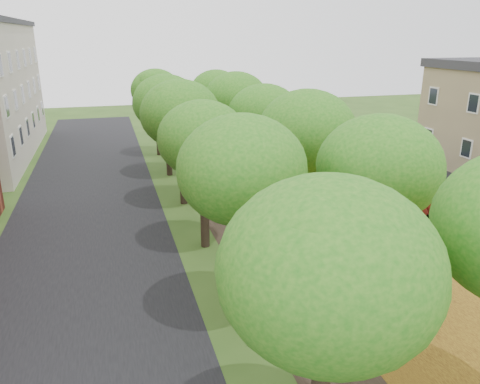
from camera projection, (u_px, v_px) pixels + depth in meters
street_asphalt at (87, 233)px, 22.86m from camera, size 8.00×70.00×0.01m
footpath at (234, 218)px, 24.81m from camera, size 3.20×70.00×0.01m
leaf_verge at (321, 209)px, 26.11m from camera, size 7.50×70.00×0.01m
parking_lot at (438, 190)px, 29.23m from camera, size 9.00×16.00×0.01m
tree_row_west at (190, 126)px, 22.64m from camera, size 4.17×34.17×6.82m
tree_row_east at (283, 121)px, 23.89m from camera, size 4.17×34.17×6.82m
car_red at (446, 202)px, 25.00m from camera, size 4.82×3.33×1.51m
car_grey at (405, 181)px, 28.95m from camera, size 4.57×2.80×1.24m
car_white at (387, 175)px, 30.15m from camera, size 4.92×3.59×1.24m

